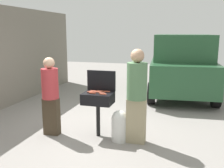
{
  "coord_description": "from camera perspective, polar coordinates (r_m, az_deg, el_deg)",
  "views": [
    {
      "loc": [
        1.92,
        -4.9,
        2.1
      ],
      "look_at": [
        0.43,
        0.32,
        1.0
      ],
      "focal_mm": 41.19,
      "sensor_mm": 36.0,
      "label": 1
    }
  ],
  "objects": [
    {
      "name": "ground_plane",
      "position": [
        5.67,
        -5.17,
        -10.34
      ],
      "size": [
        24.0,
        24.0,
        0.0
      ],
      "primitive_type": "plane",
      "color": "gray"
    },
    {
      "name": "bbq_grill",
      "position": [
        5.17,
        -3.13,
        -3.53
      ],
      "size": [
        0.6,
        0.44,
        0.91
      ],
      "color": "black",
      "rests_on": "ground"
    },
    {
      "name": "grill_lid_open",
      "position": [
        5.3,
        -2.39,
        0.74
      ],
      "size": [
        0.6,
        0.05,
        0.42
      ],
      "primitive_type": "cube",
      "color": "black",
      "rests_on": "bbq_grill"
    },
    {
      "name": "hot_dog_0",
      "position": [
        5.07,
        -2.23,
        -2.01
      ],
      "size": [
        0.13,
        0.03,
        0.03
      ],
      "primitive_type": "cylinder",
      "rotation": [
        0.0,
        1.57,
        -0.05
      ],
      "color": "#B74C33",
      "rests_on": "bbq_grill"
    },
    {
      "name": "hot_dog_1",
      "position": [
        5.25,
        -4.12,
        -1.56
      ],
      "size": [
        0.13,
        0.03,
        0.03
      ],
      "primitive_type": "cylinder",
      "rotation": [
        0.0,
        1.57,
        -0.04
      ],
      "color": "#B74C33",
      "rests_on": "bbq_grill"
    },
    {
      "name": "hot_dog_2",
      "position": [
        5.16,
        -3.11,
        -1.79
      ],
      "size": [
        0.13,
        0.03,
        0.03
      ],
      "primitive_type": "cylinder",
      "rotation": [
        0.0,
        1.57,
        -0.05
      ],
      "color": "#C6593D",
      "rests_on": "bbq_grill"
    },
    {
      "name": "hot_dog_3",
      "position": [
        5.23,
        -2.67,
        -1.59
      ],
      "size": [
        0.13,
        0.03,
        0.03
      ],
      "primitive_type": "cylinder",
      "rotation": [
        0.0,
        1.57,
        -0.0
      ],
      "color": "#C6593D",
      "rests_on": "bbq_grill"
    },
    {
      "name": "hot_dog_4",
      "position": [
        5.2,
        -1.19,
        -1.68
      ],
      "size": [
        0.13,
        0.04,
        0.03
      ],
      "primitive_type": "cylinder",
      "rotation": [
        0.0,
        1.57,
        0.1
      ],
      "color": "#B74C33",
      "rests_on": "bbq_grill"
    },
    {
      "name": "hot_dog_5",
      "position": [
        5.18,
        -4.84,
        -1.77
      ],
      "size": [
        0.13,
        0.03,
        0.03
      ],
      "primitive_type": "cylinder",
      "rotation": [
        0.0,
        1.57,
        0.02
      ],
      "color": "#AD4228",
      "rests_on": "bbq_grill"
    },
    {
      "name": "hot_dog_6",
      "position": [
        5.08,
        -4.36,
        -2.02
      ],
      "size": [
        0.13,
        0.04,
        0.03
      ],
      "primitive_type": "cylinder",
      "rotation": [
        0.0,
        1.57,
        0.12
      ],
      "color": "#AD4228",
      "rests_on": "bbq_grill"
    },
    {
      "name": "hot_dog_7",
      "position": [
        5.19,
        -4.46,
        -1.72
      ],
      "size": [
        0.13,
        0.04,
        0.03
      ],
      "primitive_type": "cylinder",
      "rotation": [
        0.0,
        1.57,
        0.09
      ],
      "color": "#C6593D",
      "rests_on": "bbq_grill"
    },
    {
      "name": "hot_dog_8",
      "position": [
        4.98,
        -2.0,
        -2.27
      ],
      "size": [
        0.13,
        0.03,
        0.03
      ],
      "primitive_type": "cylinder",
      "rotation": [
        0.0,
        1.57,
        0.06
      ],
      "color": "#C6593D",
      "rests_on": "bbq_grill"
    },
    {
      "name": "propane_tank",
      "position": [
        5.07,
        1.71,
        -9.1
      ],
      "size": [
        0.32,
        0.32,
        0.62
      ],
      "color": "silver",
      "rests_on": "ground"
    },
    {
      "name": "person_left",
      "position": [
        5.37,
        -13.5,
        -2.06
      ],
      "size": [
        0.34,
        0.34,
        1.61
      ],
      "rotation": [
        0.0,
        0.0,
        -0.08
      ],
      "color": "#3F3323",
      "rests_on": "ground"
    },
    {
      "name": "person_right",
      "position": [
        4.83,
        5.51,
        -2.03
      ],
      "size": [
        0.38,
        0.38,
        1.8
      ],
      "rotation": [
        0.0,
        0.0,
        3.43
      ],
      "color": "gray",
      "rests_on": "ground"
    },
    {
      "name": "parked_minivan",
      "position": [
        9.03,
        15.05,
        4.25
      ],
      "size": [
        2.33,
        4.54,
        2.02
      ],
      "rotation": [
        0.0,
        0.0,
        3.23
      ],
      "color": "#234C2D",
      "rests_on": "ground"
    }
  ]
}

